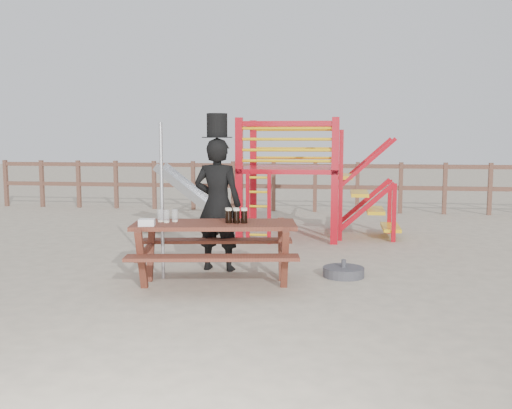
# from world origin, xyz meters

# --- Properties ---
(ground) EXTENTS (60.00, 60.00, 0.00)m
(ground) POSITION_xyz_m (0.00, 0.00, 0.00)
(ground) COLOR #BEAE94
(ground) RESTS_ON ground
(back_fence) EXTENTS (15.09, 0.09, 1.20)m
(back_fence) POSITION_xyz_m (0.00, 7.00, 0.74)
(back_fence) COLOR brown
(back_fence) RESTS_ON ground
(playground_fort) EXTENTS (4.71, 1.84, 2.10)m
(playground_fort) POSITION_xyz_m (0.12, 3.58, 1.07)
(playground_fort) COLOR #BA0C19
(playground_fort) RESTS_ON ground
(picnic_table) EXTENTS (2.12, 1.63, 0.75)m
(picnic_table) POSITION_xyz_m (-0.40, -0.06, 0.47)
(picnic_table) COLOR brown
(picnic_table) RESTS_ON ground
(man_with_hat) EXTENTS (0.68, 0.49, 2.08)m
(man_with_hat) POSITION_xyz_m (-0.52, 0.68, 0.93)
(man_with_hat) COLOR black
(man_with_hat) RESTS_ON ground
(metal_pole) EXTENTS (0.04, 0.04, 1.94)m
(metal_pole) POSITION_xyz_m (-1.10, 0.11, 0.97)
(metal_pole) COLOR #B2B2B7
(metal_pole) RESTS_ON ground
(parasol_base) EXTENTS (0.52, 0.52, 0.22)m
(parasol_base) POSITION_xyz_m (1.15, 0.54, 0.06)
(parasol_base) COLOR #3E3E44
(parasol_base) RESTS_ON ground
(paper_bag) EXTENTS (0.20, 0.17, 0.08)m
(paper_bag) POSITION_xyz_m (-1.12, -0.42, 0.79)
(paper_bag) COLOR white
(paper_bag) RESTS_ON picnic_table
(stout_pints) EXTENTS (0.28, 0.18, 0.17)m
(stout_pints) POSITION_xyz_m (-0.14, -0.01, 0.84)
(stout_pints) COLOR black
(stout_pints) RESTS_ON picnic_table
(empty_glasses) EXTENTS (0.24, 0.15, 0.15)m
(empty_glasses) POSITION_xyz_m (-0.97, -0.09, 0.82)
(empty_glasses) COLOR silver
(empty_glasses) RESTS_ON picnic_table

